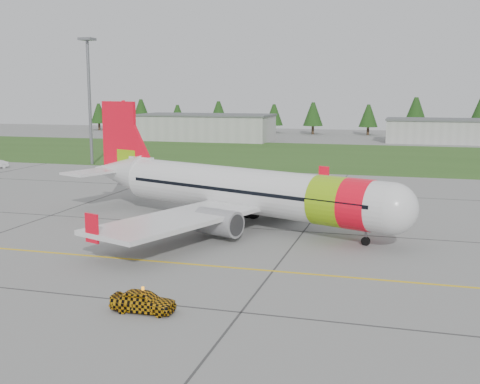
% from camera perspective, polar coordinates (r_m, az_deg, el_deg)
% --- Properties ---
extents(ground, '(320.00, 320.00, 0.00)m').
position_cam_1_polar(ground, '(37.55, -14.98, -9.48)').
color(ground, gray).
rests_on(ground, ground).
extents(aircraft, '(34.66, 32.94, 10.97)m').
position_cam_1_polar(aircraft, '(54.18, 0.12, 0.14)').
color(aircraft, silver).
rests_on(aircraft, ground).
extents(follow_me_car, '(1.28, 1.50, 3.66)m').
position_cam_1_polar(follow_me_car, '(33.68, -9.22, -8.22)').
color(follow_me_car, '#E7A00C').
rests_on(follow_me_car, ground).
extents(grass_strip, '(320.00, 50.00, 0.03)m').
position_cam_1_polar(grass_strip, '(114.48, 6.46, 3.49)').
color(grass_strip, '#30561E').
rests_on(grass_strip, ground).
extents(taxi_guideline, '(120.00, 0.25, 0.02)m').
position_cam_1_polar(taxi_guideline, '(44.26, -9.67, -6.35)').
color(taxi_guideline, gold).
rests_on(taxi_guideline, ground).
extents(hangar_west, '(32.00, 14.00, 6.00)m').
position_cam_1_polar(hangar_west, '(148.77, -3.23, 6.09)').
color(hangar_west, '#A8A8A3').
rests_on(hangar_west, ground).
extents(hangar_east, '(24.00, 12.00, 5.20)m').
position_cam_1_polar(hangar_east, '(148.76, 18.40, 5.46)').
color(hangar_east, '#A8A8A3').
rests_on(hangar_east, ground).
extents(floodlight_mast, '(0.50, 0.50, 20.00)m').
position_cam_1_polar(floodlight_mast, '(101.80, -14.06, 8.15)').
color(floodlight_mast, slate).
rests_on(floodlight_mast, ground).
extents(treeline, '(160.00, 8.00, 10.00)m').
position_cam_1_polar(treeline, '(169.49, 9.64, 7.07)').
color(treeline, '#1C3F14').
rests_on(treeline, ground).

